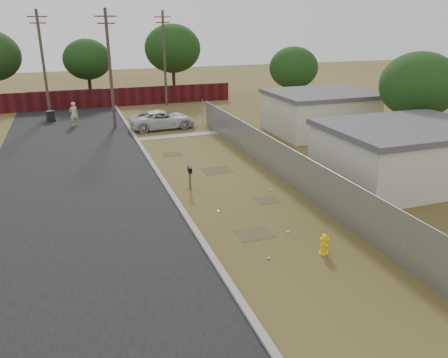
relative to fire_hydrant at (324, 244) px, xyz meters
name	(u,v)px	position (x,y,z in m)	size (l,w,h in m)	color
ground	(230,189)	(-1.00, 7.33, -0.39)	(120.00, 120.00, 0.00)	brown
street	(85,158)	(-7.75, 15.38, -0.38)	(15.10, 60.00, 0.12)	black
chainlink_fence	(277,162)	(2.12, 8.36, 0.40)	(0.10, 27.06, 2.02)	#95999E
privacy_fence	(83,99)	(-7.00, 32.33, 0.51)	(30.00, 0.12, 1.80)	#4A0F10
utility_poles	(108,62)	(-4.66, 28.00, 4.30)	(12.60, 8.24, 9.00)	#473B2F
houses	(356,130)	(8.70, 10.47, 1.17)	(9.30, 17.24, 3.10)	silver
horizon_trees	(154,59)	(-0.16, 30.89, 4.23)	(33.32, 31.94, 7.78)	black
fire_hydrant	(324,244)	(0.00, 0.00, 0.00)	(0.44, 0.44, 0.84)	yellow
mailbox	(190,172)	(-2.94, 7.89, 0.58)	(0.24, 0.54, 1.24)	brown
pickup_truck	(163,119)	(-1.44, 21.58, 0.32)	(2.38, 5.16, 1.43)	silver
pedestrian	(74,114)	(-8.03, 24.96, 0.57)	(0.71, 0.46, 1.93)	beige
trash_bin	(50,116)	(-9.92, 27.20, 0.08)	(0.78, 0.76, 0.92)	black
scattered_litter	(261,220)	(-1.04, 3.39, -0.35)	(3.43, 6.23, 0.07)	silver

